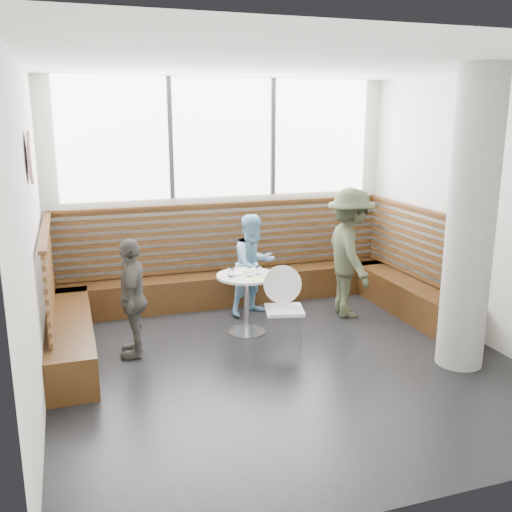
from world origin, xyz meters
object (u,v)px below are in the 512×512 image
object	(u,v)px
cafe_chair	(282,301)
child_back	(254,265)
concrete_column	(471,222)
cafe_table	(246,291)
child_left	(133,298)
adult_man	(350,253)

from	to	relation	value
cafe_chair	child_back	size ratio (longest dim) A/B	0.68
concrete_column	cafe_table	bearing A→B (deg)	140.65
child_back	child_left	distance (m)	1.96
child_back	child_left	bearing A→B (deg)	-172.63
concrete_column	child_back	distance (m)	2.96
cafe_chair	concrete_column	bearing A→B (deg)	-19.18
cafe_table	cafe_chair	world-z (taller)	cafe_chair
concrete_column	adult_man	xyz separation A→B (m)	(-0.44, 1.82, -0.72)
cafe_chair	child_back	distance (m)	1.19
cafe_chair	child_back	bearing A→B (deg)	102.26
cafe_chair	child_back	world-z (taller)	child_back
child_back	cafe_chair	bearing A→B (deg)	-111.71
cafe_table	child_left	bearing A→B (deg)	-170.75
child_left	adult_man	bearing A→B (deg)	109.02
concrete_column	child_left	distance (m)	3.78
cafe_table	cafe_chair	bearing A→B (deg)	-61.34
cafe_table	adult_man	xyz separation A→B (m)	(1.53, 0.20, 0.33)
concrete_column	cafe_table	world-z (taller)	concrete_column
concrete_column	cafe_chair	bearing A→B (deg)	146.84
concrete_column	adult_man	world-z (taller)	concrete_column
cafe_chair	child_left	bearing A→B (deg)	-175.34
cafe_table	adult_man	size ratio (longest dim) A/B	0.44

